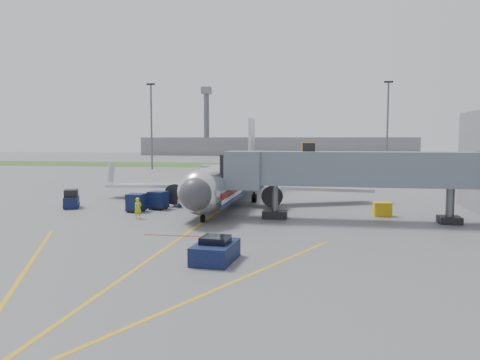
% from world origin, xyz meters
% --- Properties ---
extents(ground, '(400.00, 400.00, 0.00)m').
position_xyz_m(ground, '(0.00, 0.00, 0.00)').
color(ground, '#565659').
rests_on(ground, ground).
extents(grass_strip, '(300.00, 25.00, 0.01)m').
position_xyz_m(grass_strip, '(0.00, 90.00, 0.01)').
color(grass_strip, '#2D4C1E').
rests_on(grass_strip, ground).
extents(apron_markings, '(21.52, 50.00, 0.01)m').
position_xyz_m(apron_markings, '(0.00, -7.40, 0.00)').
color(apron_markings, gold).
rests_on(apron_markings, ground).
extents(airliner, '(32.10, 35.67, 10.25)m').
position_xyz_m(airliner, '(0.00, 15.25, 2.65)').
color(airliner, silver).
rests_on(airliner, ground).
extents(jet_bridge, '(25.30, 4.00, 6.90)m').
position_xyz_m(jet_bridge, '(12.86, 5.00, 4.47)').
color(jet_bridge, slate).
rests_on(jet_bridge, ground).
extents(light_mast_left, '(2.00, 0.44, 20.40)m').
position_xyz_m(light_mast_left, '(-30.00, 70.00, 10.78)').
color(light_mast_left, '#595B60').
rests_on(light_mast_left, ground).
extents(light_mast_right, '(2.00, 0.44, 20.40)m').
position_xyz_m(light_mast_right, '(25.00, 75.00, 10.78)').
color(light_mast_right, '#595B60').
rests_on(light_mast_right, ground).
extents(distant_terminal, '(120.00, 14.00, 8.00)m').
position_xyz_m(distant_terminal, '(-10.00, 170.00, 4.00)').
color(distant_terminal, slate).
rests_on(distant_terminal, ground).
extents(control_tower, '(4.00, 4.00, 30.00)m').
position_xyz_m(control_tower, '(-40.00, 165.00, 17.33)').
color(control_tower, '#595B60').
rests_on(control_tower, ground).
extents(pushback_tug, '(2.44, 3.72, 1.49)m').
position_xyz_m(pushback_tug, '(4.00, -10.59, 0.62)').
color(pushback_tug, '#0D0E39').
rests_on(pushback_tug, ground).
extents(baggage_tug, '(2.46, 3.11, 1.93)m').
position_xyz_m(baggage_tug, '(-15.72, 7.90, 0.85)').
color(baggage_tug, '#0D0E39').
rests_on(baggage_tug, ground).
extents(baggage_cart_a, '(1.69, 1.69, 1.79)m').
position_xyz_m(baggage_cart_a, '(-8.00, 6.59, 0.91)').
color(baggage_cart_a, '#0D0E39').
rests_on(baggage_cart_a, ground).
extents(baggage_cart_b, '(1.66, 1.66, 1.79)m').
position_xyz_m(baggage_cart_b, '(-3.43, 14.87, 0.91)').
color(baggage_cart_b, '#0D0E39').
rests_on(baggage_cart_b, ground).
extents(baggage_cart_c, '(2.04, 2.04, 1.85)m').
position_xyz_m(baggage_cart_c, '(-6.39, 8.50, 0.94)').
color(baggage_cart_c, '#0D0E39').
rests_on(baggage_cart_c, ground).
extents(belt_loader, '(2.55, 4.09, 1.95)m').
position_xyz_m(belt_loader, '(-2.52, 12.55, 0.48)').
color(belt_loader, '#0D0E39').
rests_on(belt_loader, ground).
extents(ground_power_cart, '(1.72, 1.25, 1.29)m').
position_xyz_m(ground_power_cart, '(15.81, 8.00, 0.63)').
color(ground_power_cart, gold).
rests_on(ground_power_cart, ground).
extents(ramp_worker, '(0.82, 0.80, 1.90)m').
position_xyz_m(ramp_worker, '(-6.23, 2.74, 0.95)').
color(ramp_worker, '#B3CD18').
rests_on(ramp_worker, ground).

